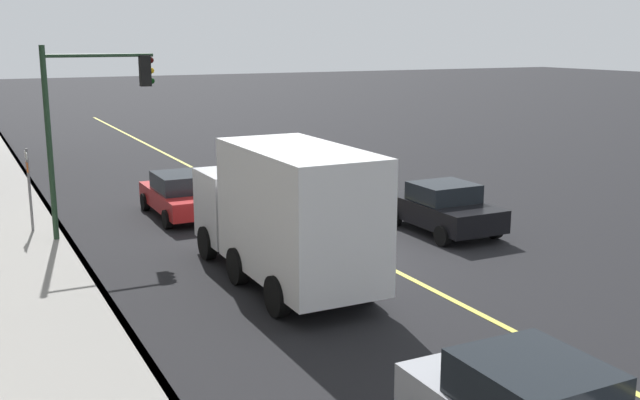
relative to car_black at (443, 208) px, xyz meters
The scene contains 9 objects.
ground 3.57m from the car_black, 102.77° to the left, with size 200.00×200.00×0.00m, color black.
sidewalk_slab 12.12m from the car_black, 93.65° to the left, with size 80.00×3.42×0.15m, color gray.
curb_edge 10.50m from the car_black, 94.22° to the left, with size 80.00×0.16×0.15m, color slate.
lane_stripe_center 3.57m from the car_black, 102.77° to the left, with size 80.00×0.16×0.01m, color #D8CC4C.
car_black is the anchor object (origin of this frame).
car_red 8.57m from the car_black, 49.36° to the left, with size 4.27×2.06×1.47m.
truck_white 6.74m from the car_black, 109.90° to the left, with size 6.88×2.43×3.42m.
traffic_light_mast 10.82m from the car_black, 67.82° to the left, with size 0.28×3.15×5.64m.
street_sign_post 12.46m from the car_black, 65.02° to the left, with size 0.60×0.08×2.64m.
Camera 1 is at (-17.27, 9.89, 5.83)m, focal length 41.79 mm.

